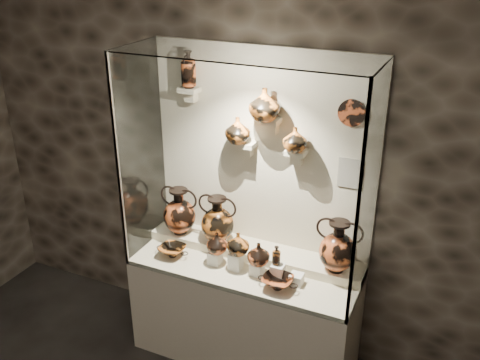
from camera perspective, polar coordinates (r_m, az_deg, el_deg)
name	(u,v)px	position (r m, az deg, el deg)	size (l,w,h in m)	color
wall_back	(263,155)	(3.92, 2.46, 2.64)	(5.00, 0.02, 3.20)	black
plinth	(245,313)	(4.27, 0.49, -14.00)	(1.70, 0.60, 0.80)	beige
front_tier	(245,268)	(4.02, 0.51, -9.37)	(1.68, 0.58, 0.03)	beige
rear_tier	(254,252)	(4.14, 1.51, -7.73)	(1.70, 0.25, 0.10)	beige
back_panel	(263,156)	(3.91, 2.43, 2.62)	(1.70, 0.03, 1.60)	beige
glass_front	(226,188)	(3.40, -1.47, -0.87)	(1.70, 0.01, 1.60)	white
glass_left	(141,152)	(4.03, -10.51, 2.91)	(0.01, 0.60, 1.60)	white
glass_right	(369,194)	(3.42, 13.62, -1.42)	(0.01, 0.60, 1.60)	white
glass_top	(246,54)	(3.41, 0.61, 13.32)	(1.70, 0.60, 0.01)	white
frame_post_left	(118,166)	(3.82, -12.86, 1.42)	(0.02, 0.02, 1.60)	gray
frame_post_right	(358,213)	(3.17, 12.43, -3.50)	(0.02, 0.02, 1.60)	gray
pedestal_a	(215,257)	(4.03, -2.67, -8.23)	(0.09, 0.09, 0.10)	silver
pedestal_b	(236,261)	(3.96, -0.45, -8.61)	(0.09, 0.09, 0.13)	silver
pedestal_c	(257,268)	(3.91, 1.84, -9.41)	(0.09, 0.09, 0.09)	silver
pedestal_d	(278,272)	(3.86, 4.07, -9.75)	(0.09, 0.09, 0.12)	silver
pedestal_e	(297,279)	(3.83, 6.05, -10.46)	(0.09, 0.09, 0.08)	silver
bracket_ul	(189,90)	(3.94, -5.42, 9.57)	(0.14, 0.12, 0.04)	beige
bracket_ca	(246,144)	(3.85, 0.65, 3.85)	(0.14, 0.12, 0.04)	beige
bracket_cb	(273,121)	(3.71, 3.51, 6.29)	(0.10, 0.12, 0.04)	beige
bracket_cc	(296,152)	(3.72, 6.02, 2.98)	(0.14, 0.12, 0.04)	beige
amphora_left	(179,211)	(4.24, -6.47, -3.31)	(0.31, 0.31, 0.38)	#BF5124
amphora_mid	(218,220)	(4.09, -2.41, -4.24)	(0.30, 0.30, 0.38)	#BD6221
amphora_right	(338,246)	(3.81, 10.40, -6.95)	(0.31, 0.31, 0.39)	#BF5124
jug_a	(217,243)	(3.95, -2.45, -6.71)	(0.16, 0.16, 0.16)	#BF5124
jug_b	(238,244)	(3.87, -0.18, -6.80)	(0.16, 0.16, 0.17)	#BD6221
jug_c	(259,254)	(3.83, 2.01, -7.88)	(0.16, 0.16, 0.17)	#BF5124
lekythos_small	(277,254)	(3.79, 3.92, -7.89)	(0.07, 0.07, 0.16)	#BD6221
kylix_left	(172,250)	(4.14, -7.21, -7.43)	(0.26, 0.22, 0.10)	#BD6221
kylix_right	(278,281)	(3.77, 4.05, -10.75)	(0.28, 0.23, 0.11)	#BF5124
lekythos_tall	(189,67)	(3.89, -5.51, 11.88)	(0.12, 0.12, 0.29)	#BF5124
ovoid_vase_a	(238,130)	(3.79, -0.25, 5.34)	(0.18, 0.18, 0.19)	#BD6221
ovoid_vase_b	(265,104)	(3.63, 2.65, 8.06)	(0.22, 0.22, 0.23)	#BD6221
ovoid_vase_c	(295,139)	(3.66, 5.91, 4.33)	(0.17, 0.17, 0.17)	#BD6221
wall_plate	(352,113)	(3.58, 11.83, 7.02)	(0.18, 0.18, 0.02)	#C04E25
info_placard	(350,173)	(3.72, 11.62, 0.74)	(0.16, 0.01, 0.22)	beige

